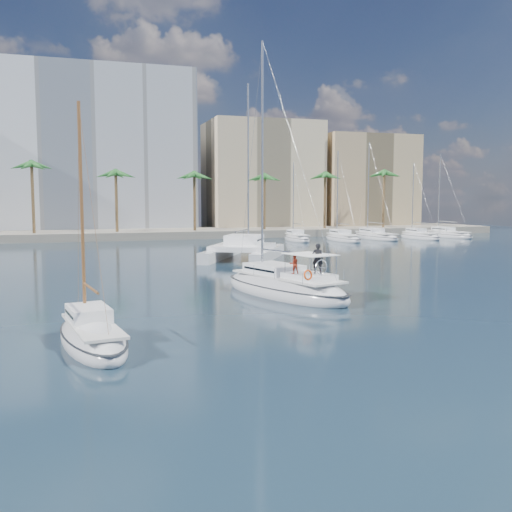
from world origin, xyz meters
name	(u,v)px	position (x,y,z in m)	size (l,w,h in m)	color
ground	(273,306)	(0.00, 0.00, 0.00)	(160.00, 160.00, 0.00)	black
quay	(148,234)	(0.00, 61.00, 0.60)	(120.00, 14.00, 1.20)	gray
building_modern	(68,153)	(-12.00, 73.00, 14.00)	(42.00, 16.00, 28.00)	white
building_beige	(262,178)	(22.00, 70.00, 10.00)	(20.00, 14.00, 20.00)	beige
building_tan_right	(364,184)	(42.00, 68.00, 9.00)	(18.00, 12.00, 18.00)	tan
palm_centre	(150,171)	(0.00, 57.00, 10.28)	(3.60, 3.60, 12.30)	brown
palm_right	(353,174)	(34.00, 57.00, 10.28)	(3.60, 3.60, 12.30)	brown
main_sloop	(284,287)	(1.95, 3.31, 0.53)	(7.15, 12.32, 17.43)	silver
small_sloop	(92,337)	(-10.31, -6.29, 0.41)	(3.66, 8.03, 11.12)	silver
catamaran	(244,248)	(5.53, 25.13, 1.16)	(11.58, 13.90, 18.10)	silver
seagull	(287,279)	(2.45, 4.26, 0.92)	(1.17, 0.50, 0.22)	silver
moored_yacht_a	(297,241)	(20.00, 47.00, 0.00)	(2.72, 9.35, 11.90)	silver
moored_yacht_b	(343,241)	(26.50, 45.00, 0.00)	(3.14, 10.78, 13.72)	silver
moored_yacht_c	(375,239)	(33.00, 47.00, 0.00)	(3.55, 12.21, 15.54)	silver
moored_yacht_d	(419,239)	(39.50, 45.00, 0.00)	(2.72, 9.35, 11.90)	silver
moored_yacht_e	(447,237)	(46.00, 47.00, 0.00)	(3.14, 10.78, 13.72)	silver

